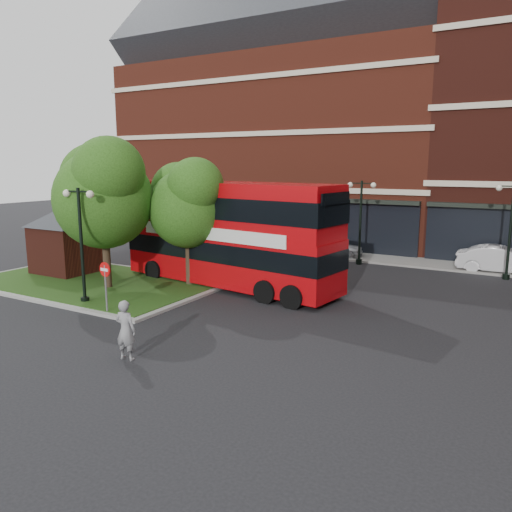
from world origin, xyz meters
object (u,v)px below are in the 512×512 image
Objects in this scene: car_silver at (332,246)px; car_white at (500,260)px; bus at (227,227)px; woman at (126,330)px.

car_silver is 0.87× the size of car_white.
bus is 15.38m from car_white.
bus reaches higher than woman.
car_silver is (1.57, 10.00, -2.26)m from bus.
woman reaches higher than car_white.
car_silver is at bearing 89.06° from bus.
car_white is (9.90, 0.00, 0.08)m from car_silver.
woman is 19.52m from car_silver.
woman reaches higher than car_silver.
woman is at bearing 151.77° from car_white.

